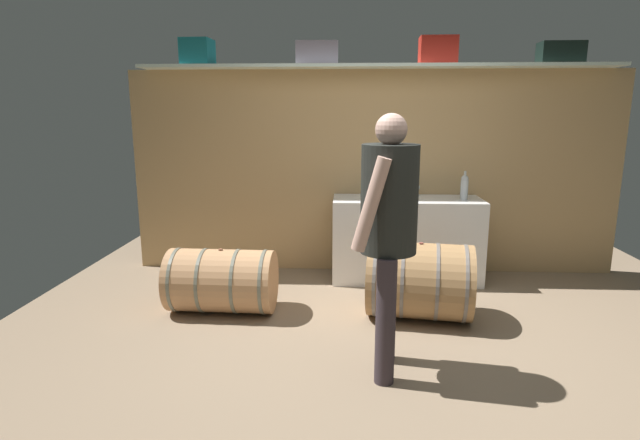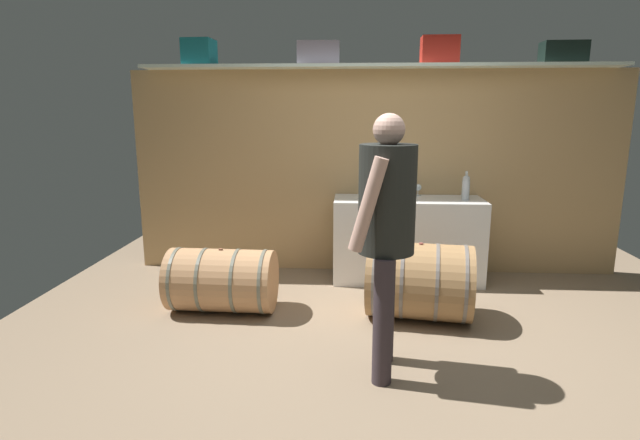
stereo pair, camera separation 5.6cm
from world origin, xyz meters
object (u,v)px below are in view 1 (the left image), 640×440
(toolcase_teal, at_px, (198,52))
(toolcase_black, at_px, (561,53))
(toolcase_red, at_px, (438,50))
(winemaker_pouring, at_px, (388,219))
(work_cabinet, at_px, (406,239))
(wine_bottle_clear, at_px, (464,187))
(wine_glass, at_px, (417,188))
(wine_barrel_far, at_px, (420,281))
(toolcase_grey, at_px, (317,53))
(wine_barrel_near, at_px, (222,281))

(toolcase_teal, distance_m, toolcase_black, 3.62)
(toolcase_red, relative_size, winemaker_pouring, 0.21)
(work_cabinet, xyz_separation_m, wine_bottle_clear, (0.56, -0.03, 0.56))
(toolcase_black, bearing_deg, toolcase_red, -178.25)
(wine_glass, relative_size, wine_barrel_far, 0.13)
(toolcase_grey, height_order, winemaker_pouring, toolcase_grey)
(toolcase_teal, height_order, wine_barrel_near, toolcase_teal)
(toolcase_red, distance_m, winemaker_pouring, 2.57)
(toolcase_grey, bearing_deg, wine_barrel_far, -56.12)
(toolcase_teal, distance_m, wine_glass, 2.65)
(work_cabinet, height_order, winemaker_pouring, winemaker_pouring)
(winemaker_pouring, bearing_deg, wine_barrel_near, 59.59)
(toolcase_black, distance_m, wine_bottle_clear, 1.60)
(toolcase_red, xyz_separation_m, toolcase_black, (1.20, 0.00, -0.03))
(toolcase_red, height_order, toolcase_black, toolcase_red)
(toolcase_grey, distance_m, wine_barrel_near, 2.45)
(toolcase_red, xyz_separation_m, wine_barrel_near, (-1.97, -1.16, -2.04))
(toolcase_grey, xyz_separation_m, wine_glass, (1.05, 0.00, -1.36))
(toolcase_grey, relative_size, wine_bottle_clear, 1.46)
(toolcase_black, bearing_deg, wine_bottle_clear, -164.38)
(toolcase_teal, bearing_deg, wine_glass, 2.65)
(wine_barrel_far, relative_size, winemaker_pouring, 0.55)
(toolcase_teal, bearing_deg, wine_barrel_far, -26.83)
(toolcase_red, xyz_separation_m, work_cabinet, (-0.27, -0.20, -1.89))
(toolcase_black, relative_size, wine_glass, 3.31)
(wine_bottle_clear, height_order, wine_barrel_near, wine_bottle_clear)
(toolcase_red, distance_m, wine_barrel_far, 2.35)
(wine_glass, bearing_deg, work_cabinet, -120.14)
(toolcase_grey, distance_m, winemaker_pouring, 2.55)
(toolcase_red, relative_size, work_cabinet, 0.24)
(toolcase_teal, relative_size, toolcase_black, 0.73)
(toolcase_red, relative_size, toolcase_black, 0.88)
(toolcase_grey, xyz_separation_m, work_cabinet, (0.94, -0.20, -1.87))
(toolcase_grey, distance_m, work_cabinet, 2.10)
(toolcase_grey, relative_size, winemaker_pouring, 0.25)
(toolcase_black, bearing_deg, work_cabinet, -170.59)
(toolcase_grey, xyz_separation_m, wine_barrel_far, (0.94, -1.21, -1.97))
(wine_bottle_clear, bearing_deg, winemaker_pouring, -115.59)
(toolcase_grey, xyz_separation_m, wine_barrel_near, (-0.77, -1.16, -2.02))
(wine_barrel_near, xyz_separation_m, winemaker_pouring, (1.34, -0.98, 0.77))
(toolcase_teal, height_order, wine_glass, toolcase_teal)
(toolcase_red, distance_m, toolcase_black, 1.20)
(toolcase_red, bearing_deg, wine_barrel_near, -148.78)
(wine_glass, bearing_deg, toolcase_teal, -179.93)
(wine_bottle_clear, bearing_deg, work_cabinet, 177.22)
(toolcase_red, height_order, wine_barrel_near, toolcase_red)
(work_cabinet, xyz_separation_m, wine_barrel_near, (-1.70, -0.97, -0.15))
(toolcase_teal, distance_m, work_cabinet, 2.86)
(toolcase_grey, height_order, toolcase_red, toolcase_red)
(wine_barrel_far, bearing_deg, toolcase_grey, 136.03)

